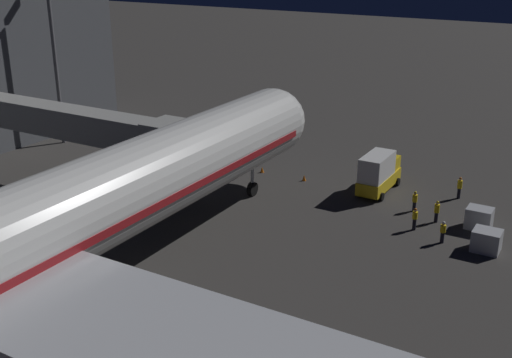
{
  "coord_description": "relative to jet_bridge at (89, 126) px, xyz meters",
  "views": [
    {
      "loc": [
        -26.0,
        24.42,
        20.32
      ],
      "look_at": [
        -3.0,
        -14.77,
        3.5
      ],
      "focal_mm": 44.93,
      "sensor_mm": 36.0,
      "label": 1
    }
  ],
  "objects": [
    {
      "name": "ground_plane",
      "position": [
        -12.6,
        13.45,
        -5.76
      ],
      "size": [
        320.0,
        320.0,
        0.0
      ],
      "primitive_type": "plane",
      "color": "#383533"
    },
    {
      "name": "jet_bridge",
      "position": [
        0.0,
        0.0,
        0.0
      ],
      "size": [
        23.65,
        3.4,
        7.29
      ],
      "color": "#9E9E99",
      "rests_on": "ground_plane"
    },
    {
      "name": "apron_floodlight_mast",
      "position": [
        12.9,
        -8.79,
        3.96
      ],
      "size": [
        2.9,
        0.5,
        16.61
      ],
      "color": "#59595E",
      "rests_on": "ground_plane"
    },
    {
      "name": "ops_van",
      "position": [
        -21.48,
        -12.19,
        -3.99
      ],
      "size": [
        2.36,
        5.91,
        3.49
      ],
      "color": "yellow",
      "rests_on": "ground_plane"
    },
    {
      "name": "baggage_container_near_belt",
      "position": [
        -30.75,
        -8.73,
        -4.94
      ],
      "size": [
        1.87,
        1.52,
        1.63
      ],
      "primitive_type": "cube",
      "color": "#B7BABF",
      "rests_on": "ground_plane"
    },
    {
      "name": "baggage_container_mid_row",
      "position": [
        -32.04,
        -5.12,
        -4.99
      ],
      "size": [
        1.9,
        1.64,
        1.55
      ],
      "primitive_type": "cube",
      "color": "#B7BABF",
      "rests_on": "ground_plane"
    },
    {
      "name": "ground_crew_near_nose_gear",
      "position": [
        -29.06,
        -4.84,
        -4.83
      ],
      "size": [
        0.4,
        0.4,
        1.68
      ],
      "color": "black",
      "rests_on": "ground_plane"
    },
    {
      "name": "ground_crew_by_belt_loader",
      "position": [
        -27.68,
        -8.22,
        -4.79
      ],
      "size": [
        0.4,
        0.4,
        1.77
      ],
      "color": "black",
      "rests_on": "ground_plane"
    },
    {
      "name": "ground_crew_marshaller_fwd",
      "position": [
        -27.96,
        -14.09,
        -4.72
      ],
      "size": [
        0.4,
        0.4,
        1.89
      ],
      "color": "black",
      "rests_on": "ground_plane"
    },
    {
      "name": "ground_crew_under_port_wing",
      "position": [
        -26.65,
        -5.98,
        -4.79
      ],
      "size": [
        0.4,
        0.4,
        1.76
      ],
      "color": "black",
      "rests_on": "ground_plane"
    },
    {
      "name": "ground_crew_by_tug",
      "position": [
        -25.54,
        -9.53,
        -4.83
      ],
      "size": [
        0.4,
        0.4,
        1.69
      ],
      "color": "black",
      "rests_on": "ground_plane"
    },
    {
      "name": "traffic_cone_nose_port",
      "position": [
        -14.8,
        -11.32,
        -5.48
      ],
      "size": [
        0.36,
        0.36,
        0.55
      ],
      "primitive_type": "cone",
      "color": "orange",
      "rests_on": "ground_plane"
    },
    {
      "name": "traffic_cone_nose_starboard",
      "position": [
        -10.4,
        -11.32,
        -5.48
      ],
      "size": [
        0.36,
        0.36,
        0.55
      ],
      "primitive_type": "cone",
      "color": "orange",
      "rests_on": "ground_plane"
    }
  ]
}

